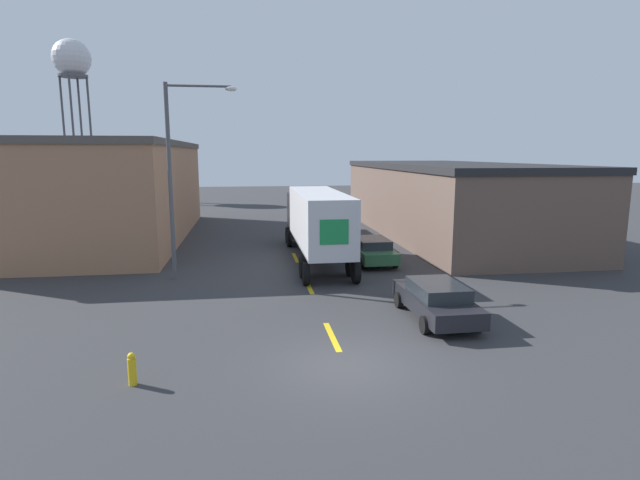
% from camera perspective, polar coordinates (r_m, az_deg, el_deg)
% --- Properties ---
extents(ground_plane, '(160.00, 160.00, 0.00)m').
position_cam_1_polar(ground_plane, '(14.74, 2.97, -14.17)').
color(ground_plane, '#333335').
extents(road_centerline, '(0.20, 15.51, 0.01)m').
position_cam_1_polar(road_centerline, '(22.93, -1.30, -5.30)').
color(road_centerline, gold).
rests_on(road_centerline, ground_plane).
extents(warehouse_left, '(10.69, 23.17, 6.84)m').
position_cam_1_polar(warehouse_left, '(38.43, -23.09, 5.24)').
color(warehouse_left, '#9E7051').
rests_on(warehouse_left, ground_plane).
extents(warehouse_right, '(9.65, 24.81, 5.31)m').
position_cam_1_polar(warehouse_right, '(38.20, 14.30, 4.54)').
color(warehouse_right, brown).
rests_on(warehouse_right, ground_plane).
extents(semi_truck, '(2.68, 13.00, 3.98)m').
position_cam_1_polar(semi_truck, '(28.24, -0.53, 2.50)').
color(semi_truck, black).
rests_on(semi_truck, ground_plane).
extents(parked_car_right_far, '(2.09, 4.76, 1.38)m').
position_cam_1_polar(parked_car_right_far, '(39.22, 1.72, 2.14)').
color(parked_car_right_far, silver).
rests_on(parked_car_right_far, ground_plane).
extents(parked_car_right_mid, '(2.09, 4.76, 1.38)m').
position_cam_1_polar(parked_car_right_mid, '(27.81, 5.93, -1.11)').
color(parked_car_right_mid, '#2D5B38').
rests_on(parked_car_right_mid, ground_plane).
extents(parked_car_right_near, '(2.09, 4.76, 1.38)m').
position_cam_1_polar(parked_car_right_near, '(18.85, 13.14, -6.63)').
color(parked_car_right_near, black).
rests_on(parked_car_right_near, ground_plane).
extents(water_tower, '(4.70, 4.70, 20.34)m').
position_cam_1_polar(water_tower, '(74.56, -26.49, 17.72)').
color(water_tower, '#47474C').
rests_on(water_tower, ground_plane).
extents(street_lamp, '(3.33, 0.32, 9.21)m').
position_cam_1_polar(street_lamp, '(24.57, -15.94, 7.98)').
color(street_lamp, '#4C4C51').
rests_on(street_lamp, ground_plane).
extents(fire_hydrant, '(0.22, 0.22, 0.89)m').
position_cam_1_polar(fire_hydrant, '(14.34, -20.68, -13.62)').
color(fire_hydrant, gold).
rests_on(fire_hydrant, ground_plane).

